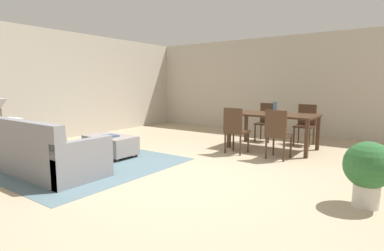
{
  "coord_description": "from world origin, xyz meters",
  "views": [
    {
      "loc": [
        2.68,
        -3.48,
        1.38
      ],
      "look_at": [
        -0.29,
        0.68,
        0.68
      ],
      "focal_mm": 28.36,
      "sensor_mm": 36.0,
      "label": 1
    }
  ],
  "objects_px": {
    "ottoman_table": "(111,145)",
    "side_table": "(3,134)",
    "dining_chair_far_left": "(266,120)",
    "table_lamp": "(0,105)",
    "vase_centerpiece": "(275,108)",
    "couch": "(40,153)",
    "potted_plant": "(368,169)",
    "book_on_ottoman": "(111,136)",
    "dining_chair_far_right": "(306,122)",
    "dining_chair_near_left": "(235,128)",
    "dining_table": "(273,118)",
    "dining_chair_near_right": "(277,132)"
  },
  "relations": [
    {
      "from": "potted_plant",
      "to": "couch",
      "type": "bearing_deg",
      "value": -162.4
    },
    {
      "from": "ottoman_table",
      "to": "side_table",
      "type": "relative_size",
      "value": 1.7
    },
    {
      "from": "dining_chair_far_left",
      "to": "dining_chair_far_right",
      "type": "xyz_separation_m",
      "value": [
        0.91,
        0.07,
        0.0
      ]
    },
    {
      "from": "couch",
      "to": "dining_chair_near_left",
      "type": "height_order",
      "value": "dining_chair_near_left"
    },
    {
      "from": "dining_chair_far_left",
      "to": "book_on_ottoman",
      "type": "relative_size",
      "value": 3.54
    },
    {
      "from": "dining_chair_near_right",
      "to": "couch",
      "type": "bearing_deg",
      "value": -133.56
    },
    {
      "from": "ottoman_table",
      "to": "dining_chair_far_left",
      "type": "height_order",
      "value": "dining_chair_far_left"
    },
    {
      "from": "side_table",
      "to": "dining_chair_far_right",
      "type": "relative_size",
      "value": 0.64
    },
    {
      "from": "dining_chair_far_right",
      "to": "table_lamp",
      "type": "bearing_deg",
      "value": -132.8
    },
    {
      "from": "dining_chair_near_left",
      "to": "vase_centerpiece",
      "type": "height_order",
      "value": "vase_centerpiece"
    },
    {
      "from": "book_on_ottoman",
      "to": "table_lamp",
      "type": "bearing_deg",
      "value": -143.69
    },
    {
      "from": "dining_table",
      "to": "vase_centerpiece",
      "type": "height_order",
      "value": "vase_centerpiece"
    },
    {
      "from": "couch",
      "to": "book_on_ottoman",
      "type": "distance_m",
      "value": 1.29
    },
    {
      "from": "dining_chair_near_left",
      "to": "dining_chair_far_right",
      "type": "height_order",
      "value": "same"
    },
    {
      "from": "couch",
      "to": "dining_chair_near_left",
      "type": "distance_m",
      "value": 3.51
    },
    {
      "from": "dining_table",
      "to": "potted_plant",
      "type": "relative_size",
      "value": 2.35
    },
    {
      "from": "dining_chair_far_right",
      "to": "vase_centerpiece",
      "type": "distance_m",
      "value": 1.02
    },
    {
      "from": "couch",
      "to": "vase_centerpiece",
      "type": "relative_size",
      "value": 8.99
    },
    {
      "from": "couch",
      "to": "dining_table",
      "type": "relative_size",
      "value": 1.3
    },
    {
      "from": "couch",
      "to": "dining_chair_near_left",
      "type": "bearing_deg",
      "value": 56.34
    },
    {
      "from": "couch",
      "to": "dining_chair_far_right",
      "type": "height_order",
      "value": "dining_chair_far_right"
    },
    {
      "from": "table_lamp",
      "to": "side_table",
      "type": "bearing_deg",
      "value": 14.04
    },
    {
      "from": "ottoman_table",
      "to": "side_table",
      "type": "height_order",
      "value": "side_table"
    },
    {
      "from": "ottoman_table",
      "to": "table_lamp",
      "type": "distance_m",
      "value": 2.13
    },
    {
      "from": "couch",
      "to": "potted_plant",
      "type": "relative_size",
      "value": 3.05
    },
    {
      "from": "ottoman_table",
      "to": "dining_table",
      "type": "xyz_separation_m",
      "value": [
        2.29,
        2.47,
        0.45
      ]
    },
    {
      "from": "ottoman_table",
      "to": "dining_chair_near_left",
      "type": "height_order",
      "value": "dining_chair_near_left"
    },
    {
      "from": "dining_chair_near_left",
      "to": "potted_plant",
      "type": "distance_m",
      "value": 2.89
    },
    {
      "from": "table_lamp",
      "to": "vase_centerpiece",
      "type": "distance_m",
      "value": 5.38
    },
    {
      "from": "table_lamp",
      "to": "dining_table",
      "type": "distance_m",
      "value": 5.35
    },
    {
      "from": "potted_plant",
      "to": "dining_chair_near_right",
      "type": "bearing_deg",
      "value": 136.08
    },
    {
      "from": "side_table",
      "to": "vase_centerpiece",
      "type": "bearing_deg",
      "value": 44.19
    },
    {
      "from": "table_lamp",
      "to": "dining_chair_far_left",
      "type": "relative_size",
      "value": 0.57
    },
    {
      "from": "table_lamp",
      "to": "vase_centerpiece",
      "type": "bearing_deg",
      "value": 44.19
    },
    {
      "from": "dining_chair_far_right",
      "to": "vase_centerpiece",
      "type": "xyz_separation_m",
      "value": [
        -0.41,
        -0.86,
        0.37
      ]
    },
    {
      "from": "dining_chair_far_left",
      "to": "table_lamp",
      "type": "bearing_deg",
      "value": -126.43
    },
    {
      "from": "dining_chair_far_right",
      "to": "potted_plant",
      "type": "distance_m",
      "value": 3.64
    },
    {
      "from": "dining_chair_near_left",
      "to": "book_on_ottoman",
      "type": "xyz_separation_m",
      "value": [
        -1.76,
        -1.65,
        -0.11
      ]
    },
    {
      "from": "table_lamp",
      "to": "dining_chair_near_left",
      "type": "distance_m",
      "value": 4.44
    },
    {
      "from": "dining_chair_near_right",
      "to": "potted_plant",
      "type": "bearing_deg",
      "value": -43.92
    },
    {
      "from": "dining_table",
      "to": "dining_chair_far_right",
      "type": "bearing_deg",
      "value": 63.82
    },
    {
      "from": "ottoman_table",
      "to": "potted_plant",
      "type": "relative_size",
      "value": 1.34
    },
    {
      "from": "ottoman_table",
      "to": "vase_centerpiece",
      "type": "relative_size",
      "value": 3.93
    },
    {
      "from": "side_table",
      "to": "dining_chair_far_left",
      "type": "relative_size",
      "value": 0.64
    },
    {
      "from": "dining_chair_near_left",
      "to": "dining_chair_near_right",
      "type": "height_order",
      "value": "same"
    },
    {
      "from": "vase_centerpiece",
      "to": "book_on_ottoman",
      "type": "height_order",
      "value": "vase_centerpiece"
    },
    {
      "from": "dining_chair_near_right",
      "to": "vase_centerpiece",
      "type": "xyz_separation_m",
      "value": [
        -0.38,
        0.88,
        0.37
      ]
    },
    {
      "from": "dining_chair_near_right",
      "to": "dining_chair_far_left",
      "type": "distance_m",
      "value": 1.89
    },
    {
      "from": "side_table",
      "to": "dining_chair_near_left",
      "type": "height_order",
      "value": "dining_chair_near_left"
    },
    {
      "from": "dining_table",
      "to": "dining_chair_far_right",
      "type": "distance_m",
      "value": 1.0
    }
  ]
}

